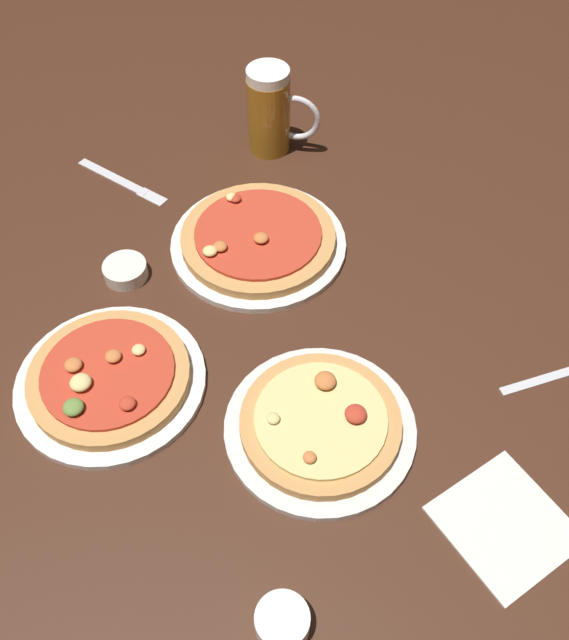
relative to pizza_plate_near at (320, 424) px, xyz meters
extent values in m
cube|color=#3D2114|center=(-0.03, 0.19, -0.03)|extent=(2.40, 2.40, 0.03)
cylinder|color=silver|center=(0.00, 0.00, -0.01)|extent=(0.28, 0.28, 0.01)
cylinder|color=tan|center=(0.00, 0.00, 0.00)|extent=(0.23, 0.23, 0.02)
cylinder|color=#DBC67A|center=(0.00, 0.00, 0.02)|extent=(0.19, 0.19, 0.01)
ellipsoid|color=#DBC67A|center=(-0.07, 0.00, 0.02)|extent=(0.02, 0.02, 0.01)
ellipsoid|color=#C67038|center=(-0.03, -0.06, 0.02)|extent=(0.02, 0.02, 0.01)
ellipsoid|color=#C67038|center=(0.02, 0.05, 0.03)|extent=(0.03, 0.03, 0.02)
ellipsoid|color=#B73823|center=(0.05, -0.01, 0.03)|extent=(0.03, 0.03, 0.02)
cylinder|color=silver|center=(-0.05, 0.38, -0.01)|extent=(0.31, 0.31, 0.01)
cylinder|color=tan|center=(-0.05, 0.38, 0.00)|extent=(0.27, 0.27, 0.02)
cylinder|color=#B73823|center=(-0.05, 0.38, 0.02)|extent=(0.22, 0.22, 0.01)
ellipsoid|color=#DBC67A|center=(-0.09, 0.47, 0.03)|extent=(0.02, 0.02, 0.01)
ellipsoid|color=#C67038|center=(-0.12, 0.35, 0.03)|extent=(0.02, 0.02, 0.01)
ellipsoid|color=#DBC67A|center=(-0.13, 0.34, 0.03)|extent=(0.02, 0.02, 0.01)
ellipsoid|color=#C67038|center=(-0.04, 0.36, 0.03)|extent=(0.03, 0.03, 0.01)
ellipsoid|color=#B73823|center=(-0.08, 0.47, 0.03)|extent=(0.02, 0.02, 0.01)
cylinder|color=silver|center=(-0.30, 0.12, -0.01)|extent=(0.29, 0.29, 0.01)
cylinder|color=tan|center=(-0.30, 0.12, 0.00)|extent=(0.24, 0.24, 0.02)
cylinder|color=#B73823|center=(-0.30, 0.12, 0.02)|extent=(0.20, 0.20, 0.01)
ellipsoid|color=#DBC67A|center=(-0.25, 0.15, 0.03)|extent=(0.02, 0.02, 0.01)
ellipsoid|color=olive|center=(-0.35, 0.06, 0.03)|extent=(0.03, 0.03, 0.01)
ellipsoid|color=#C67038|center=(-0.29, 0.14, 0.03)|extent=(0.02, 0.02, 0.01)
ellipsoid|color=#C67038|center=(-0.35, 0.13, 0.03)|extent=(0.03, 0.03, 0.01)
ellipsoid|color=#B73823|center=(-0.27, 0.06, 0.03)|extent=(0.02, 0.02, 0.01)
ellipsoid|color=#DBC67A|center=(-0.34, 0.10, 0.03)|extent=(0.03, 0.03, 0.02)
cylinder|color=#9E6619|center=(0.01, 0.66, 0.06)|extent=(0.08, 0.08, 0.15)
cylinder|color=white|center=(0.01, 0.66, 0.15)|extent=(0.08, 0.08, 0.02)
torus|color=silver|center=(0.06, 0.64, 0.06)|extent=(0.10, 0.04, 0.10)
cylinder|color=silver|center=(-0.09, -0.26, 0.00)|extent=(0.07, 0.07, 0.04)
cylinder|color=silver|center=(-0.28, 0.34, 0.00)|extent=(0.07, 0.07, 0.03)
cube|color=silver|center=(0.22, -0.17, -0.01)|extent=(0.21, 0.21, 0.01)
cube|color=silver|center=(0.37, 0.04, -0.01)|extent=(0.17, 0.05, 0.01)
cube|color=silver|center=(-0.31, 0.61, -0.01)|extent=(0.14, 0.13, 0.01)
cube|color=silver|center=(-0.23, 0.54, -0.01)|extent=(0.06, 0.06, 0.00)
camera|label=1|loc=(-0.12, -0.48, 0.87)|focal=38.75mm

